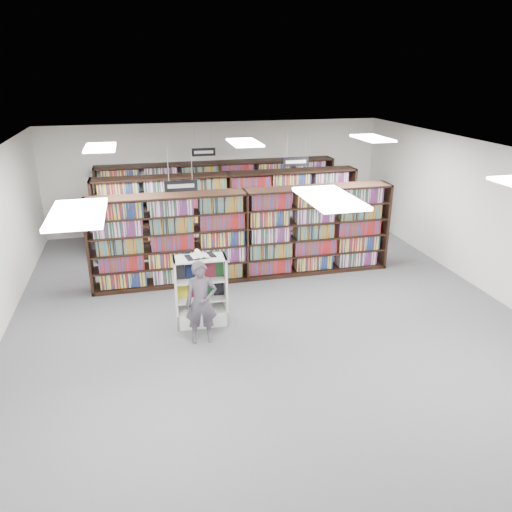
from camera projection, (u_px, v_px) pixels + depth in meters
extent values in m
plane|color=#4F4F54|center=(267.00, 315.00, 10.07)|extent=(12.00, 12.00, 0.00)
cube|color=white|center=(268.00, 156.00, 8.93)|extent=(10.00, 12.00, 0.10)
cube|color=silver|center=(217.00, 177.00, 14.96)|extent=(10.00, 0.10, 3.20)
cube|color=silver|center=(455.00, 474.00, 4.05)|extent=(10.00, 0.10, 3.20)
cube|color=silver|center=(495.00, 222.00, 10.59)|extent=(0.10, 12.00, 3.20)
cube|color=black|center=(245.00, 235.00, 11.52)|extent=(7.00, 0.60, 2.10)
cube|color=maroon|center=(245.00, 235.00, 11.52)|extent=(6.88, 0.42, 1.98)
cube|color=black|center=(229.00, 212.00, 13.33)|extent=(7.00, 0.60, 2.10)
cube|color=maroon|center=(229.00, 212.00, 13.33)|extent=(6.88, 0.42, 1.98)
cube|color=black|center=(219.00, 197.00, 14.88)|extent=(7.00, 0.60, 2.10)
cube|color=maroon|center=(219.00, 197.00, 14.88)|extent=(6.88, 0.42, 1.98)
cylinder|color=#B2B2B7|center=(168.00, 166.00, 9.57)|extent=(0.01, 0.01, 0.58)
cylinder|color=#B2B2B7|center=(192.00, 165.00, 9.67)|extent=(0.01, 0.01, 0.58)
cube|color=black|center=(181.00, 186.00, 9.76)|extent=(0.65, 0.02, 0.22)
cube|color=silver|center=(181.00, 186.00, 9.75)|extent=(0.52, 0.00, 0.08)
cylinder|color=#B2B2B7|center=(287.00, 146.00, 12.04)|extent=(0.01, 0.01, 0.58)
cylinder|color=#B2B2B7|center=(305.00, 145.00, 12.14)|extent=(0.01, 0.01, 0.58)
cube|color=black|center=(296.00, 162.00, 12.23)|extent=(0.65, 0.02, 0.22)
cube|color=silver|center=(296.00, 162.00, 12.22)|extent=(0.52, 0.00, 0.08)
cylinder|color=#B2B2B7|center=(195.00, 137.00, 13.42)|extent=(0.01, 0.01, 0.58)
cylinder|color=#B2B2B7|center=(211.00, 137.00, 13.52)|extent=(0.01, 0.01, 0.58)
cube|color=black|center=(204.00, 152.00, 13.61)|extent=(0.65, 0.02, 0.22)
cube|color=silver|center=(204.00, 152.00, 13.60)|extent=(0.52, 0.00, 0.08)
cube|color=white|center=(77.00, 214.00, 5.57)|extent=(0.60, 1.20, 0.04)
cube|color=white|center=(329.00, 198.00, 6.22)|extent=(0.60, 1.20, 0.04)
cube|color=white|center=(100.00, 148.00, 10.11)|extent=(0.60, 1.20, 0.04)
cube|color=white|center=(245.00, 143.00, 10.77)|extent=(0.60, 1.20, 0.04)
cube|color=white|center=(372.00, 138.00, 11.42)|extent=(0.60, 1.20, 0.04)
cube|color=silver|center=(202.00, 316.00, 9.72)|extent=(1.00, 0.53, 0.29)
cube|color=silver|center=(176.00, 293.00, 9.44)|extent=(0.06, 0.49, 1.38)
cube|color=silver|center=(225.00, 289.00, 9.61)|extent=(0.06, 0.49, 1.38)
cube|color=silver|center=(200.00, 286.00, 9.74)|extent=(0.98, 0.07, 1.38)
cube|color=silver|center=(199.00, 258.00, 9.28)|extent=(1.00, 0.53, 0.03)
cube|color=silver|center=(201.00, 298.00, 9.58)|extent=(0.92, 0.49, 0.02)
cube|color=silver|center=(200.00, 279.00, 9.44)|extent=(0.92, 0.49, 0.02)
cube|color=black|center=(180.00, 272.00, 9.36)|extent=(0.20, 0.08, 0.30)
cube|color=black|center=(190.00, 271.00, 9.39)|extent=(0.20, 0.08, 0.30)
cube|color=yellow|center=(200.00, 270.00, 9.43)|extent=(0.20, 0.08, 0.30)
cube|color=maroon|center=(210.00, 270.00, 9.46)|extent=(0.20, 0.08, 0.30)
cube|color=#17441C|center=(219.00, 269.00, 9.49)|extent=(0.20, 0.08, 0.30)
cube|color=yellow|center=(182.00, 291.00, 9.51)|extent=(0.22, 0.07, 0.28)
cube|color=maroon|center=(195.00, 290.00, 9.55)|extent=(0.22, 0.07, 0.28)
cube|color=#17441C|center=(207.00, 289.00, 9.59)|extent=(0.22, 0.07, 0.28)
cube|color=black|center=(219.00, 288.00, 9.63)|extent=(0.22, 0.07, 0.28)
cube|color=black|center=(200.00, 256.00, 9.32)|extent=(0.59, 0.41, 0.01)
cube|color=white|center=(193.00, 256.00, 9.28)|extent=(0.29, 0.33, 0.05)
cube|color=white|center=(207.00, 255.00, 9.34)|extent=(0.29, 0.33, 0.07)
cylinder|color=white|center=(199.00, 254.00, 9.29)|extent=(0.15, 0.29, 0.10)
imported|color=#4D4752|center=(201.00, 303.00, 8.86)|extent=(0.59, 0.41, 1.54)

